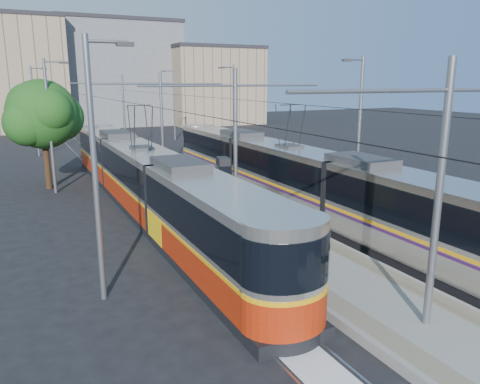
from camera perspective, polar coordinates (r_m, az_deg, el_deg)
ground at (r=16.88m, az=11.46°, el=-10.32°), size 160.00×160.00×0.00m
platform at (r=31.38m, az=-7.65°, el=1.21°), size 4.00×50.00×0.30m
tactile_strip_left at (r=30.94m, az=-10.21°, el=1.23°), size 0.70×50.00×0.01m
tactile_strip_right at (r=31.82m, az=-5.19°, el=1.73°), size 0.70×50.00×0.01m
rails at (r=31.41m, az=-7.65°, el=0.97°), size 8.71×70.00×0.03m
track_arrow at (r=12.84m, az=6.54°, el=-18.21°), size 1.20×5.00×0.01m
tram_left at (r=25.14m, az=-11.71°, el=1.63°), size 2.43×30.36×5.50m
tram_right at (r=25.32m, az=5.94°, el=2.27°), size 2.43×28.75×5.50m
catenary at (r=28.08m, az=-6.05°, el=8.85°), size 9.20×70.00×7.00m
street_lamps at (r=34.60m, az=-10.01°, el=9.01°), size 15.18×38.22×8.00m
shelter at (r=25.76m, az=-2.05°, el=1.77°), size 0.86×1.17×2.34m
tree at (r=31.84m, az=-22.47°, el=8.64°), size 4.71×4.35×6.84m
building_left at (r=72.14m, az=-27.11°, el=12.67°), size 16.32×12.24×15.14m
building_centre at (r=77.73m, az=-14.95°, el=13.78°), size 18.36×14.28×15.61m
building_right at (r=76.14m, az=-3.29°, el=12.84°), size 14.28×10.20×11.97m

